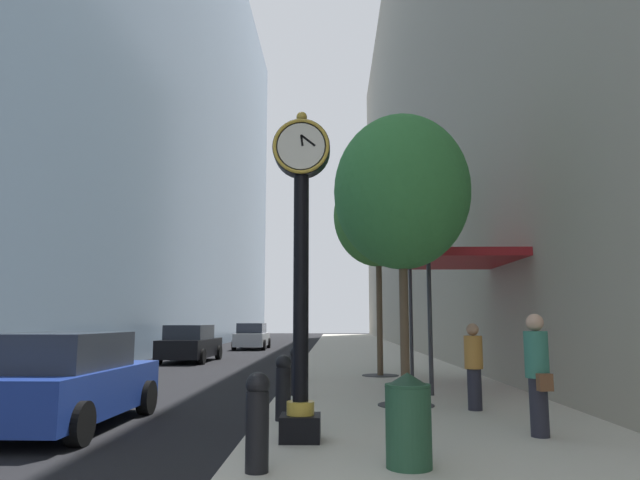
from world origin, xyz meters
name	(u,v)px	position (x,y,z in m)	size (l,w,h in m)	color
ground_plane	(309,356)	(0.00, 27.00, 0.00)	(110.00, 110.00, 0.00)	black
sidewalk_right	(362,352)	(2.89, 30.00, 0.07)	(5.78, 80.00, 0.14)	beige
building_block_left	(117,62)	(-11.91, 30.00, 17.43)	(9.00, 80.00, 34.87)	#758EA8
building_block_right	(483,88)	(10.28, 30.00, 15.60)	(9.00, 80.00, 31.19)	#A89E89
street_clock	(301,254)	(0.82, 5.15, 2.73)	(0.84, 0.55, 4.72)	black
bollard_nearest	(257,419)	(0.44, 3.49, 0.70)	(0.27, 0.27, 1.07)	black
bollard_second	(283,386)	(0.44, 6.79, 0.70)	(0.27, 0.27, 1.07)	black
bollard_third	(296,369)	(0.44, 10.08, 0.70)	(0.27, 0.27, 1.07)	black
bollard_fourth	(303,360)	(0.44, 13.38, 0.70)	(0.27, 0.27, 1.07)	black
street_tree_near	(402,192)	(2.69, 8.55, 4.39)	(2.78, 2.78, 5.86)	#333335
street_tree_mid_near	(378,216)	(2.69, 14.73, 5.02)	(2.78, 2.78, 6.50)	#333335
trash_bin	(408,419)	(2.13, 3.72, 0.68)	(0.53, 0.53, 1.05)	#234C33
pedestrian_walking	(537,371)	(4.22, 5.51, 1.06)	(0.37, 0.48, 1.74)	#23232D
pedestrian_by_clock	(474,364)	(3.90, 7.98, 0.98)	(0.44, 0.44, 1.59)	#23232D
storefront_awning	(460,262)	(4.54, 11.74, 3.28)	(2.40, 3.60, 3.30)	maroon
car_silver_near	(252,336)	(-3.90, 33.99, 0.80)	(2.08, 4.68, 1.64)	#B7BABF
car_blue_mid	(62,381)	(-3.28, 6.76, 0.77)	(2.17, 4.23, 1.58)	navy
car_black_far	(190,344)	(-5.01, 22.51, 0.78)	(2.11, 4.68, 1.60)	black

